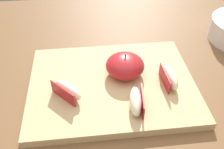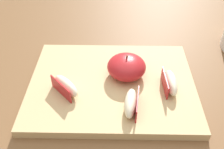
# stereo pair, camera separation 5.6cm
# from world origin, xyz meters

# --- Properties ---
(dining_table) EXTENTS (1.46, 0.76, 0.74)m
(dining_table) POSITION_xyz_m (0.00, 0.00, 0.64)
(dining_table) COLOR brown
(dining_table) RESTS_ON ground_plane
(cutting_board) EXTENTS (0.36, 0.28, 0.02)m
(cutting_board) POSITION_xyz_m (-0.06, -0.10, 0.75)
(cutting_board) COLOR tan
(cutting_board) RESTS_ON dining_table
(apple_half_skin_up) EXTENTS (0.09, 0.09, 0.05)m
(apple_half_skin_up) POSITION_xyz_m (-0.03, -0.08, 0.78)
(apple_half_skin_up) COLOR #B21E23
(apple_half_skin_up) RESTS_ON cutting_board
(apple_wedge_right) EXTENTS (0.07, 0.07, 0.03)m
(apple_wedge_right) POSITION_xyz_m (-0.15, -0.13, 0.78)
(apple_wedge_right) COLOR #F4EACC
(apple_wedge_right) RESTS_ON cutting_board
(apple_wedge_front) EXTENTS (0.03, 0.08, 0.03)m
(apple_wedge_front) POSITION_xyz_m (-0.02, -0.18, 0.78)
(apple_wedge_front) COLOR #F4EACC
(apple_wedge_front) RESTS_ON cutting_board
(apple_wedge_back) EXTENTS (0.03, 0.07, 0.03)m
(apple_wedge_back) POSITION_xyz_m (0.06, -0.12, 0.78)
(apple_wedge_back) COLOR #F4EACC
(apple_wedge_back) RESTS_ON cutting_board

